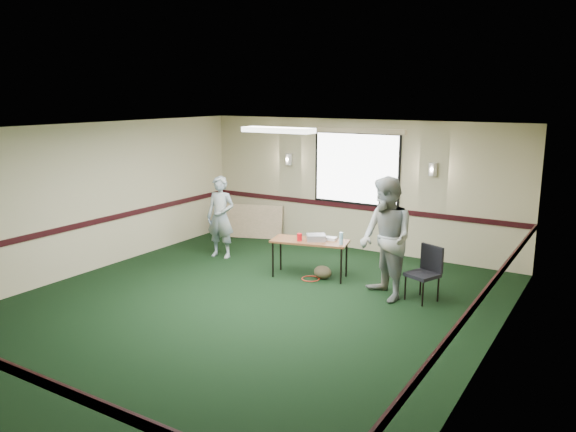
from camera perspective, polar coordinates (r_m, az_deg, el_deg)
The scene contains 13 objects.
ground at distance 8.68m, azimuth -4.55°, elevation -9.34°, with size 8.00×8.00×0.00m, color black.
room_shell at distance 9.99m, azimuth 2.48°, elevation 2.99°, with size 8.00×8.02×8.00m.
folding_table at distance 9.91m, azimuth 2.23°, elevation -2.75°, with size 1.43×0.84×0.67m.
projector at distance 9.87m, azimuth 2.87°, elevation -2.19°, with size 0.33×0.27×0.11m, color gray.
game_console at distance 9.94m, azimuth 4.37°, elevation -2.30°, with size 0.20×0.16×0.05m, color white.
red_cup at distance 9.83m, azimuth 1.18°, elevation -2.17°, with size 0.09×0.09×0.13m, color red.
water_bottle at distance 9.61m, azimuth 5.42°, elevation -2.31°, with size 0.07×0.07×0.22m, color #8ECCE8.
duffel_bag at distance 9.96m, azimuth 3.54°, elevation -5.72°, with size 0.33×0.25×0.23m, color #433A26.
cable_coil at distance 9.95m, azimuth 2.31°, elevation -6.38°, with size 0.32×0.32×0.02m, color red.
folded_table at distance 12.71m, azimuth -3.84°, elevation -0.55°, with size 1.47×0.06×0.75m, color #9B835F.
conference_chair at distance 9.11m, azimuth 13.88°, elevation -5.22°, with size 0.56×0.57×0.87m.
person_left at distance 11.17m, azimuth -6.86°, elevation -0.11°, with size 0.59×0.39×1.63m, color #3D5F88.
person_right at distance 8.91m, azimuth 9.93°, elevation -2.32°, with size 0.95×0.74×1.95m, color #6E8EAB.
Camera 1 is at (4.79, -6.50, 3.19)m, focal length 35.00 mm.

